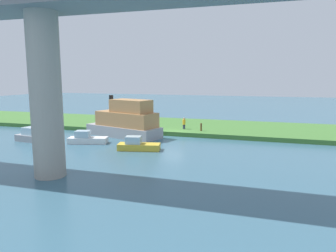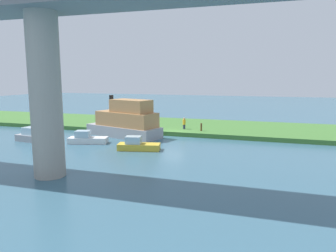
{
  "view_description": "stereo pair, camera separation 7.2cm",
  "coord_description": "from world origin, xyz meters",
  "px_view_note": "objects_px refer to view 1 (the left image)",
  "views": [
    {
      "loc": [
        -10.14,
        34.2,
        6.83
      ],
      "look_at": [
        -0.94,
        5.0,
        2.0
      ],
      "focal_mm": 33.63,
      "sensor_mm": 36.0,
      "label": 1
    },
    {
      "loc": [
        -10.2,
        34.18,
        6.83
      ],
      "look_at": [
        -0.94,
        5.0,
        2.0
      ],
      "focal_mm": 33.63,
      "sensor_mm": 36.0,
      "label": 2
    }
  ],
  "objects_px": {
    "bridge_pylon": "(46,97)",
    "motorboat_white": "(35,137)",
    "mooring_post": "(201,127)",
    "person_on_bank": "(184,123)",
    "pontoon_yellow": "(125,122)",
    "houseboat_blue": "(87,139)",
    "riverboat_paddlewheel": "(138,145)"
  },
  "relations": [
    {
      "from": "bridge_pylon",
      "to": "motorboat_white",
      "type": "distance_m",
      "value": 14.06
    },
    {
      "from": "mooring_post",
      "to": "motorboat_white",
      "type": "bearing_deg",
      "value": 29.3
    },
    {
      "from": "person_on_bank",
      "to": "pontoon_yellow",
      "type": "bearing_deg",
      "value": 35.32
    },
    {
      "from": "bridge_pylon",
      "to": "houseboat_blue",
      "type": "height_order",
      "value": "bridge_pylon"
    },
    {
      "from": "motorboat_white",
      "to": "riverboat_paddlewheel",
      "type": "bearing_deg",
      "value": 178.4
    },
    {
      "from": "mooring_post",
      "to": "houseboat_blue",
      "type": "height_order",
      "value": "mooring_post"
    },
    {
      "from": "pontoon_yellow",
      "to": "houseboat_blue",
      "type": "xyz_separation_m",
      "value": [
        2.23,
        4.62,
        -1.26
      ]
    },
    {
      "from": "mooring_post",
      "to": "person_on_bank",
      "type": "bearing_deg",
      "value": -16.57
    },
    {
      "from": "pontoon_yellow",
      "to": "riverboat_paddlewheel",
      "type": "relative_size",
      "value": 2.34
    },
    {
      "from": "mooring_post",
      "to": "pontoon_yellow",
      "type": "relative_size",
      "value": 0.09
    },
    {
      "from": "pontoon_yellow",
      "to": "motorboat_white",
      "type": "distance_m",
      "value": 9.77
    },
    {
      "from": "bridge_pylon",
      "to": "riverboat_paddlewheel",
      "type": "relative_size",
      "value": 2.67
    },
    {
      "from": "mooring_post",
      "to": "houseboat_blue",
      "type": "bearing_deg",
      "value": 38.08
    },
    {
      "from": "pontoon_yellow",
      "to": "riverboat_paddlewheel",
      "type": "height_order",
      "value": "pontoon_yellow"
    },
    {
      "from": "person_on_bank",
      "to": "motorboat_white",
      "type": "distance_m",
      "value": 16.9
    },
    {
      "from": "houseboat_blue",
      "to": "pontoon_yellow",
      "type": "bearing_deg",
      "value": -115.7
    },
    {
      "from": "riverboat_paddlewheel",
      "to": "bridge_pylon",
      "type": "bearing_deg",
      "value": 73.26
    },
    {
      "from": "pontoon_yellow",
      "to": "motorboat_white",
      "type": "xyz_separation_m",
      "value": [
        7.96,
        5.54,
        -1.2
      ]
    },
    {
      "from": "bridge_pylon",
      "to": "motorboat_white",
      "type": "bearing_deg",
      "value": -45.4
    },
    {
      "from": "mooring_post",
      "to": "houseboat_blue",
      "type": "distance_m",
      "value": 13.16
    },
    {
      "from": "person_on_bank",
      "to": "motorboat_white",
      "type": "height_order",
      "value": "person_on_bank"
    },
    {
      "from": "person_on_bank",
      "to": "motorboat_white",
      "type": "relative_size",
      "value": 0.3
    },
    {
      "from": "bridge_pylon",
      "to": "riverboat_paddlewheel",
      "type": "height_order",
      "value": "bridge_pylon"
    },
    {
      "from": "mooring_post",
      "to": "houseboat_blue",
      "type": "xyz_separation_m",
      "value": [
        10.35,
        8.11,
        -0.48
      ]
    },
    {
      "from": "person_on_bank",
      "to": "riverboat_paddlewheel",
      "type": "relative_size",
      "value": 0.34
    },
    {
      "from": "mooring_post",
      "to": "pontoon_yellow",
      "type": "xyz_separation_m",
      "value": [
        8.12,
        3.49,
        0.78
      ]
    },
    {
      "from": "motorboat_white",
      "to": "houseboat_blue",
      "type": "relative_size",
      "value": 1.12
    },
    {
      "from": "bridge_pylon",
      "to": "pontoon_yellow",
      "type": "relative_size",
      "value": 1.14
    },
    {
      "from": "pontoon_yellow",
      "to": "riverboat_paddlewheel",
      "type": "distance_m",
      "value": 7.21
    },
    {
      "from": "motorboat_white",
      "to": "houseboat_blue",
      "type": "height_order",
      "value": "motorboat_white"
    },
    {
      "from": "mooring_post",
      "to": "pontoon_yellow",
      "type": "distance_m",
      "value": 8.88
    },
    {
      "from": "person_on_bank",
      "to": "pontoon_yellow",
      "type": "distance_m",
      "value": 7.21
    }
  ]
}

